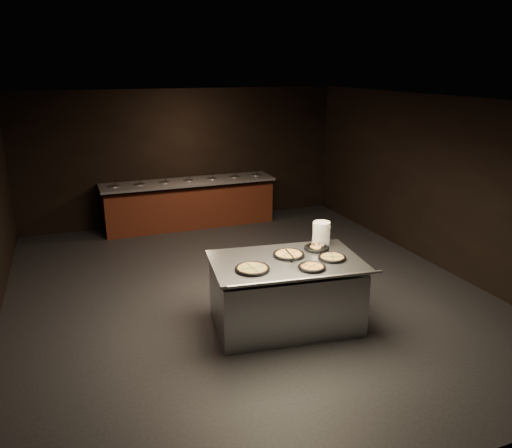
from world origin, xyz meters
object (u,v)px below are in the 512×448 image
object	(u,v)px
serving_counter	(286,294)
pan_cheese_whole	(289,254)
pan_veggie_whole	(252,269)
plate_stack	(321,233)

from	to	relation	value
serving_counter	pan_cheese_whole	bearing A→B (deg)	61.27
serving_counter	pan_cheese_whole	xyz separation A→B (m)	(0.09, 0.13, 0.51)
pan_veggie_whole	serving_counter	bearing A→B (deg)	16.06
plate_stack	pan_cheese_whole	size ratio (longest dim) A/B	0.77
pan_veggie_whole	pan_cheese_whole	world-z (taller)	same
serving_counter	pan_veggie_whole	world-z (taller)	pan_veggie_whole
serving_counter	pan_cheese_whole	world-z (taller)	pan_cheese_whole
serving_counter	plate_stack	bearing A→B (deg)	35.21
plate_stack	pan_veggie_whole	world-z (taller)	plate_stack
plate_stack	pan_cheese_whole	xyz separation A→B (m)	(-0.61, -0.25, -0.14)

